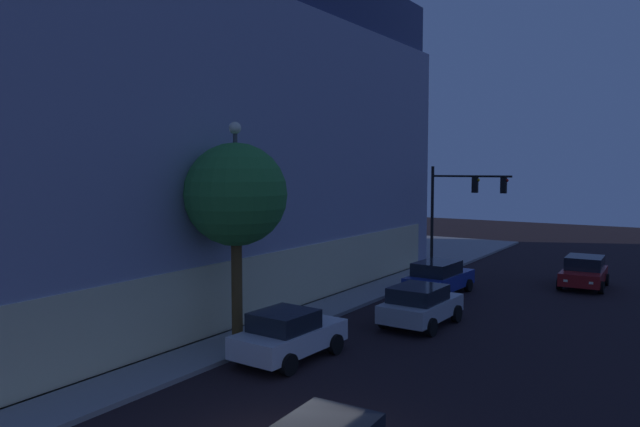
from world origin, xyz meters
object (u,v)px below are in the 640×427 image
object	(u,v)px
modern_building	(61,136)
street_lamp_sidewalk	(236,204)
sidewalk_tree	(236,196)
car_white	(289,334)
traffic_light_far_corner	(461,198)
car_red	(584,272)
car_blue	(439,277)
car_silver	(420,305)

from	to	relation	value
modern_building	street_lamp_sidewalk	distance (m)	17.79
sidewalk_tree	car_white	xyz separation A→B (m)	(-0.39, -2.54, -4.47)
traffic_light_far_corner	sidewalk_tree	bearing A→B (deg)	173.80
modern_building	car_white	bearing A→B (deg)	-104.24
traffic_light_far_corner	car_red	world-z (taller)	traffic_light_far_corner
street_lamp_sidewalk	car_blue	size ratio (longest dim) A/B	1.68
sidewalk_tree	car_blue	world-z (taller)	sidewalk_tree
traffic_light_far_corner	car_silver	distance (m)	12.57
street_lamp_sidewalk	car_red	world-z (taller)	street_lamp_sidewalk
sidewalk_tree	car_silver	distance (m)	8.61
modern_building	car_red	bearing A→B (deg)	-63.11
car_white	car_red	bearing A→B (deg)	-18.83
sidewalk_tree	car_white	bearing A→B (deg)	-98.67
modern_building	sidewalk_tree	size ratio (longest dim) A/B	4.56
modern_building	traffic_light_far_corner	bearing A→B (deg)	-55.35
traffic_light_far_corner	sidewalk_tree	distance (m)	17.72
car_white	sidewalk_tree	bearing A→B (deg)	81.33
car_white	car_silver	bearing A→B (deg)	-17.34
modern_building	car_silver	xyz separation A→B (m)	(1.29, -21.44, -7.23)
car_white	car_blue	bearing A→B (deg)	-1.75
traffic_light_far_corner	street_lamp_sidewalk	size ratio (longest dim) A/B	0.80
traffic_light_far_corner	modern_building	bearing A→B (deg)	124.65
traffic_light_far_corner	street_lamp_sidewalk	world-z (taller)	street_lamp_sidewalk
sidewalk_tree	car_silver	size ratio (longest dim) A/B	1.72
car_white	car_red	size ratio (longest dim) A/B	1.02
sidewalk_tree	modern_building	bearing A→B (deg)	74.95
car_silver	car_blue	size ratio (longest dim) A/B	0.89
traffic_light_far_corner	car_white	size ratio (longest dim) A/B	1.49
car_white	traffic_light_far_corner	bearing A→B (deg)	1.99
modern_building	car_red	world-z (taller)	modern_building
car_blue	car_red	size ratio (longest dim) A/B	1.12
street_lamp_sidewalk	car_silver	distance (m)	8.46
modern_building	car_blue	xyz separation A→B (m)	(7.20, -19.86, -7.22)
traffic_light_far_corner	car_silver	size ratio (longest dim) A/B	1.53
sidewalk_tree	car_white	size ratio (longest dim) A/B	1.69
modern_building	traffic_light_far_corner	xyz separation A→B (m)	(13.04, -18.87, -3.60)
car_silver	modern_building	bearing A→B (deg)	93.43
modern_building	car_red	xyz separation A→B (m)	(12.99, -25.61, -7.25)
traffic_light_far_corner	car_silver	world-z (taller)	traffic_light_far_corner
street_lamp_sidewalk	car_red	bearing A→B (deg)	-26.36
traffic_light_far_corner	car_red	size ratio (longest dim) A/B	1.52
car_silver	car_red	distance (m)	12.42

